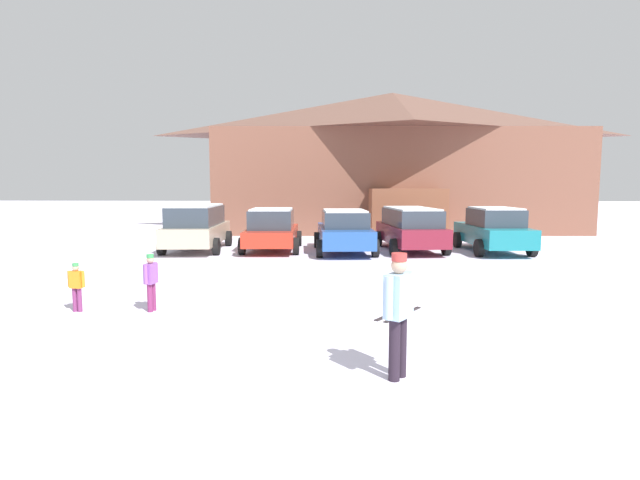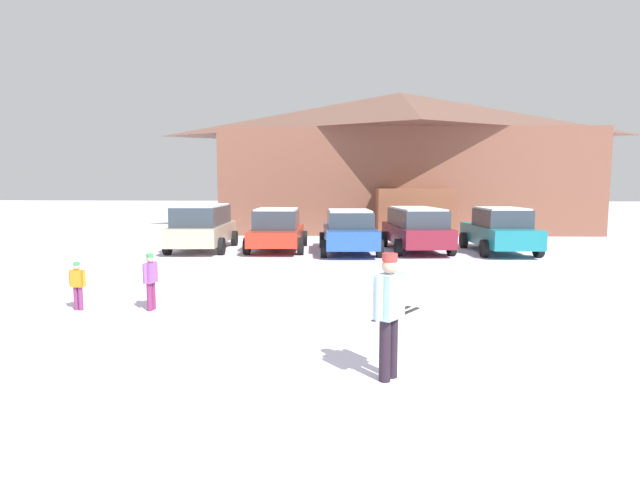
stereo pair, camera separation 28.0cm
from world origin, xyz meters
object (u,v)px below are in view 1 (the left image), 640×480
at_px(skier_child_in_orange_jacket, 76,284).
at_px(skier_adult_in_blue_parka, 398,308).
at_px(parked_beige_suv, 197,226).
at_px(parked_teal_hatchback, 493,230).
at_px(skier_child_in_purple_jacket, 151,279).
at_px(ski_lodge, 392,160).
at_px(parked_blue_hatchback, 344,231).
at_px(parked_red_sedan, 272,229).
at_px(pair_of_skis, 398,313).
at_px(parked_maroon_van, 410,228).

bearing_deg(skier_child_in_orange_jacket, skier_adult_in_blue_parka, -28.57).
relative_size(parked_beige_suv, parked_teal_hatchback, 1.05).
bearing_deg(parked_beige_suv, skier_child_in_purple_jacket, -79.43).
bearing_deg(parked_teal_hatchback, skier_child_in_orange_jacket, -139.48).
xyz_separation_m(ski_lodge, parked_blue_hatchback, (-2.92, -11.12, -3.20)).
height_order(parked_red_sedan, skier_adult_in_blue_parka, skier_adult_in_blue_parka).
bearing_deg(pair_of_skis, parked_teal_hatchback, 63.59).
bearing_deg(ski_lodge, parked_blue_hatchback, -104.73).
distance_m(skier_child_in_purple_jacket, skier_child_in_orange_jacket, 1.49).
relative_size(parked_teal_hatchback, skier_child_in_purple_jacket, 3.84).
bearing_deg(parked_red_sedan, parked_beige_suv, -177.24).
xyz_separation_m(ski_lodge, skier_child_in_purple_jacket, (-6.92, -20.30, -3.37)).
height_order(ski_lodge, skier_adult_in_blue_parka, ski_lodge).
distance_m(parked_blue_hatchback, pair_of_skis, 9.33).
xyz_separation_m(parked_beige_suv, parked_teal_hatchback, (11.48, -0.07, -0.10)).
bearing_deg(parked_maroon_van, parked_blue_hatchback, -167.82).
bearing_deg(skier_child_in_purple_jacket, skier_adult_in_blue_parka, -36.57).
relative_size(parked_blue_hatchback, parked_teal_hatchback, 1.06).
xyz_separation_m(skier_child_in_orange_jacket, pair_of_skis, (6.45, 0.03, -0.54)).
xyz_separation_m(parked_maroon_van, skier_adult_in_blue_parka, (-2.03, -13.12, 0.03)).
bearing_deg(pair_of_skis, parked_beige_suv, 125.08).
bearing_deg(skier_adult_in_blue_parka, parked_teal_hatchback, 68.20).
relative_size(parked_blue_hatchback, parked_maroon_van, 0.99).
distance_m(parked_red_sedan, parked_blue_hatchback, 2.87).
distance_m(parked_teal_hatchback, skier_child_in_purple_jacket, 13.56).
relative_size(skier_adult_in_blue_parka, pair_of_skis, 1.23).
bearing_deg(parked_maroon_van, parked_red_sedan, -179.38).
xyz_separation_m(skier_child_in_purple_jacket, skier_adult_in_blue_parka, (4.56, -3.38, 0.28)).
relative_size(ski_lodge, pair_of_skis, 15.04).
xyz_separation_m(parked_blue_hatchback, skier_adult_in_blue_parka, (0.56, -12.56, 0.11)).
bearing_deg(skier_child_in_orange_jacket, pair_of_skis, 0.23).
bearing_deg(skier_child_in_orange_jacket, parked_beige_suv, 91.74).
relative_size(parked_blue_hatchback, skier_adult_in_blue_parka, 2.85).
distance_m(parked_beige_suv, parked_teal_hatchback, 11.48).
height_order(parked_red_sedan, pair_of_skis, parked_red_sedan).
xyz_separation_m(parked_beige_suv, pair_of_skis, (6.74, -9.60, -0.94)).
xyz_separation_m(parked_teal_hatchback, skier_adult_in_blue_parka, (-5.14, -12.85, 0.08)).
bearing_deg(parked_maroon_van, ski_lodge, 88.19).
xyz_separation_m(ski_lodge, parked_maroon_van, (-0.33, -10.56, -3.12)).
bearing_deg(parked_teal_hatchback, skier_adult_in_blue_parka, -111.80).
xyz_separation_m(parked_red_sedan, skier_child_in_purple_jacket, (-1.16, -9.68, -0.17)).
height_order(ski_lodge, skier_child_in_orange_jacket, ski_lodge).
relative_size(parked_maroon_van, skier_child_in_orange_jacket, 4.87).
relative_size(parked_maroon_van, parked_teal_hatchback, 1.08).
height_order(parked_red_sedan, parked_blue_hatchback, parked_red_sedan).
distance_m(ski_lodge, parked_maroon_van, 11.02).
relative_size(ski_lodge, skier_child_in_purple_jacket, 17.59).
distance_m(parked_red_sedan, skier_child_in_orange_jacket, 10.13).
relative_size(parked_teal_hatchback, skier_child_in_orange_jacket, 4.52).
distance_m(parked_beige_suv, parked_red_sedan, 2.95).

